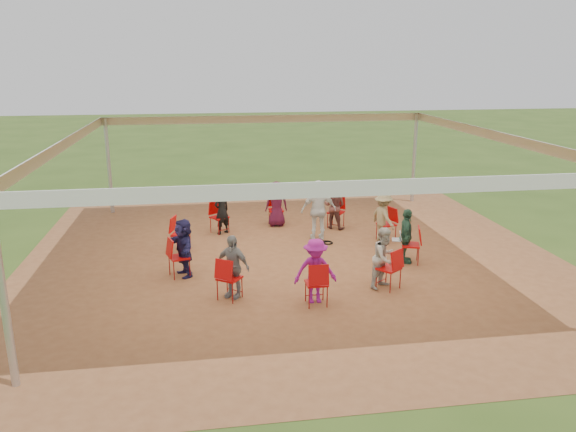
{
  "coord_description": "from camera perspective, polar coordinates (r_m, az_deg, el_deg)",
  "views": [
    {
      "loc": [
        -2.11,
        -12.95,
        4.69
      ],
      "look_at": [
        -0.06,
        0.3,
        0.97
      ],
      "focal_mm": 35.0,
      "sensor_mm": 36.0,
      "label": 1
    }
  ],
  "objects": [
    {
      "name": "ground",
      "position": [
        13.93,
        0.43,
        -4.16
      ],
      "size": [
        80.0,
        80.0,
        0.0
      ],
      "primitive_type": "plane",
      "color": "#314917",
      "rests_on": "ground"
    },
    {
      "name": "chair_0",
      "position": [
        13.69,
        12.35,
        -2.91
      ],
      "size": [
        0.55,
        0.53,
        0.9
      ],
      "primitive_type": null,
      "rotation": [
        0.0,
        0.0,
        1.26
      ],
      "color": "#BA0706",
      "rests_on": "ground"
    },
    {
      "name": "person_seated_1",
      "position": [
        15.14,
        9.64,
        -0.12
      ],
      "size": [
        0.67,
        0.95,
        1.32
      ],
      "primitive_type": "imported",
      "rotation": [
        0.0,
        0.0,
        1.89
      ],
      "color": "#8D7E54",
      "rests_on": "ground"
    },
    {
      "name": "tent",
      "position": [
        13.32,
        0.45,
        5.49
      ],
      "size": [
        10.33,
        10.33,
        3.0
      ],
      "color": "#B2B2B7",
      "rests_on": "ground"
    },
    {
      "name": "dirt_patch",
      "position": [
        13.93,
        0.43,
        -4.14
      ],
      "size": [
        13.0,
        13.0,
        0.0
      ],
      "primitive_type": "plane",
      "color": "brown",
      "rests_on": "ground"
    },
    {
      "name": "cable_coil",
      "position": [
        14.96,
        4.0,
        -2.71
      ],
      "size": [
        0.39,
        0.39,
        0.03
      ],
      "rotation": [
        0.0,
        0.0,
        -0.27
      ],
      "color": "black",
      "rests_on": "ground"
    },
    {
      "name": "laptop",
      "position": [
        13.62,
        11.2,
        -2.17
      ],
      "size": [
        0.32,
        0.36,
        0.21
      ],
      "rotation": [
        0.0,
        0.0,
        1.26
      ],
      "color": "#B7B7BC",
      "rests_on": "ground"
    },
    {
      "name": "person_seated_3",
      "position": [
        16.32,
        -1.18,
        1.25
      ],
      "size": [
        0.65,
        0.37,
        1.32
      ],
      "primitive_type": "imported",
      "rotation": [
        0.0,
        0.0,
        -3.13
      ],
      "color": "#420E23",
      "rests_on": "ground"
    },
    {
      "name": "chair_3",
      "position": [
        16.49,
        -1.23,
        0.62
      ],
      "size": [
        0.42,
        0.44,
        0.9
      ],
      "primitive_type": null,
      "rotation": [
        0.0,
        0.0,
        -3.13
      ],
      "color": "#BA0706",
      "rests_on": "ground"
    },
    {
      "name": "chair_9",
      "position": [
        12.08,
        10.2,
        -5.3
      ],
      "size": [
        0.6,
        0.6,
        0.9
      ],
      "primitive_type": null,
      "rotation": [
        0.0,
        0.0,
        0.64
      ],
      "color": "#BA0706",
      "rests_on": "ground"
    },
    {
      "name": "chair_7",
      "position": [
        11.45,
        -5.97,
        -6.32
      ],
      "size": [
        0.6,
        0.6,
        0.9
      ],
      "primitive_type": null,
      "rotation": [
        0.0,
        0.0,
        -0.62
      ],
      "color": "#BA0706",
      "rests_on": "ground"
    },
    {
      "name": "person_seated_8",
      "position": [
        12.07,
        9.78,
        -4.2
      ],
      "size": [
        0.74,
        0.68,
        1.32
      ],
      "primitive_type": "imported",
      "rotation": [
        0.0,
        0.0,
        0.64
      ],
      "color": "#AFA99B",
      "rests_on": "ground"
    },
    {
      "name": "person_seated_4",
      "position": [
        15.68,
        -6.73,
        0.54
      ],
      "size": [
        0.58,
        0.54,
        1.32
      ],
      "primitive_type": "imported",
      "rotation": [
        0.0,
        0.0,
        -2.51
      ],
      "color": "black",
      "rests_on": "ground"
    },
    {
      "name": "chair_1",
      "position": [
        15.27,
        9.97,
        -0.85
      ],
      "size": [
        0.55,
        0.54,
        0.9
      ],
      "primitive_type": null,
      "rotation": [
        0.0,
        0.0,
        1.89
      ],
      "color": "#BA0706",
      "rests_on": "ground"
    },
    {
      "name": "chair_2",
      "position": [
        16.29,
        4.89,
        0.37
      ],
      "size": [
        0.6,
        0.6,
        0.9
      ],
      "primitive_type": null,
      "rotation": [
        0.0,
        0.0,
        2.52
      ],
      "color": "#BA0706",
      "rests_on": "ground"
    },
    {
      "name": "person_seated_7",
      "position": [
        11.18,
        2.79,
        -5.59
      ],
      "size": [
        0.86,
        0.43,
        1.32
      ],
      "primitive_type": "imported",
      "rotation": [
        0.0,
        0.0,
        0.01
      ],
      "color": "#92167C",
      "rests_on": "ground"
    },
    {
      "name": "person_seated_2",
      "position": [
        16.13,
        4.75,
        1.02
      ],
      "size": [
        0.74,
        0.68,
        1.32
      ],
      "primitive_type": "imported",
      "rotation": [
        0.0,
        0.0,
        2.52
      ],
      "color": "#572D28",
      "rests_on": "ground"
    },
    {
      "name": "chair_8",
      "position": [
        11.15,
        2.9,
        -6.86
      ],
      "size": [
        0.42,
        0.44,
        0.9
      ],
      "primitive_type": null,
      "rotation": [
        0.0,
        0.0,
        0.01
      ],
      "color": "#BA0706",
      "rests_on": "ground"
    },
    {
      "name": "person_seated_5",
      "position": [
        12.74,
        -10.54,
        -3.16
      ],
      "size": [
        0.82,
        1.31,
        1.32
      ],
      "primitive_type": "imported",
      "rotation": [
        0.0,
        0.0,
        -1.25
      ],
      "color": "#1E1B46",
      "rests_on": "ground"
    },
    {
      "name": "person_seated_0",
      "position": [
        13.62,
        11.9,
        -2.02
      ],
      "size": [
        0.61,
        0.86,
        1.32
      ],
      "primitive_type": "imported",
      "rotation": [
        0.0,
        0.0,
        1.26
      ],
      "color": "#29503B",
      "rests_on": "ground"
    },
    {
      "name": "standing_person",
      "position": [
        15.06,
        3.13,
        0.6
      ],
      "size": [
        0.96,
        0.5,
        1.63
      ],
      "primitive_type": "imported",
      "rotation": [
        0.0,
        0.0,
        3.15
      ],
      "color": "silver",
      "rests_on": "ground"
    },
    {
      "name": "chair_4",
      "position": [
        15.83,
        -6.98,
        -0.14
      ],
      "size": [
        0.6,
        0.6,
        0.9
      ],
      "primitive_type": null,
      "rotation": [
        0.0,
        0.0,
        -2.51
      ],
      "color": "#BA0706",
      "rests_on": "ground"
    },
    {
      "name": "chair_5",
      "position": [
        14.46,
        -10.84,
        -1.83
      ],
      "size": [
        0.55,
        0.53,
        0.9
      ],
      "primitive_type": null,
      "rotation": [
        0.0,
        0.0,
        -1.88
      ],
      "color": "#BA0706",
      "rests_on": "ground"
    },
    {
      "name": "chair_6",
      "position": [
        12.78,
        -11.01,
        -4.16
      ],
      "size": [
        0.55,
        0.54,
        0.9
      ],
      "primitive_type": null,
      "rotation": [
        0.0,
        0.0,
        -1.25
      ],
      "color": "#BA0706",
      "rests_on": "ground"
    },
    {
      "name": "person_seated_6",
      "position": [
        11.46,
        -5.67,
        -5.11
      ],
      "size": [
        0.86,
        0.77,
        1.32
      ],
      "primitive_type": "imported",
      "rotation": [
        0.0,
        0.0,
        -0.62
      ],
      "color": "gray",
      "rests_on": "ground"
    }
  ]
}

